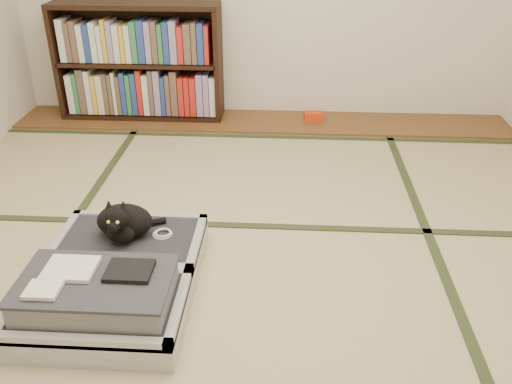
{
  "coord_description": "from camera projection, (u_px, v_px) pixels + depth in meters",
  "views": [
    {
      "loc": [
        0.2,
        -2.18,
        1.64
      ],
      "look_at": [
        0.05,
        0.35,
        0.25
      ],
      "focal_mm": 38.0,
      "sensor_mm": 36.0,
      "label": 1
    }
  ],
  "objects": [
    {
      "name": "floor",
      "position": [
        242.0,
        269.0,
        2.71
      ],
      "size": [
        4.5,
        4.5,
        0.0
      ],
      "primitive_type": "plane",
      "color": "#C6B584",
      "rests_on": "ground"
    },
    {
      "name": "wood_strip",
      "position": [
        262.0,
        122.0,
        4.46
      ],
      "size": [
        4.0,
        0.5,
        0.02
      ],
      "primitive_type": "cube",
      "color": "brown",
      "rests_on": "ground"
    },
    {
      "name": "red_item",
      "position": [
        313.0,
        116.0,
        4.44
      ],
      "size": [
        0.16,
        0.1,
        0.07
      ],
      "primitive_type": "cube",
      "rotation": [
        0.0,
        0.0,
        0.09
      ],
      "color": "red",
      "rests_on": "wood_strip"
    },
    {
      "name": "tatami_borders",
      "position": [
        249.0,
        217.0,
        3.14
      ],
      "size": [
        4.0,
        4.5,
        0.01
      ],
      "color": "#2D381E",
      "rests_on": "ground"
    },
    {
      "name": "bookcase",
      "position": [
        139.0,
        64.0,
        4.36
      ],
      "size": [
        1.32,
        0.3,
        0.92
      ],
      "color": "black",
      "rests_on": "wood_strip"
    },
    {
      "name": "suitcase",
      "position": [
        113.0,
        281.0,
        2.46
      ],
      "size": [
        0.72,
        0.96,
        0.28
      ],
      "color": "silver",
      "rests_on": "floor"
    },
    {
      "name": "cat",
      "position": [
        123.0,
        222.0,
        2.66
      ],
      "size": [
        0.32,
        0.32,
        0.26
      ],
      "color": "black",
      "rests_on": "suitcase"
    },
    {
      "name": "cable_coil",
      "position": [
        163.0,
        234.0,
        2.72
      ],
      "size": [
        0.1,
        0.1,
        0.02
      ],
      "color": "white",
      "rests_on": "suitcase"
    }
  ]
}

